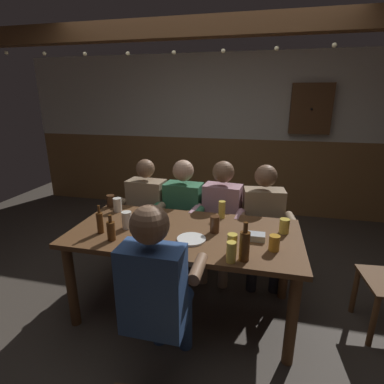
{
  "coord_description": "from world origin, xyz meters",
  "views": [
    {
      "loc": [
        0.57,
        -2.22,
        1.82
      ],
      "look_at": [
        0.0,
        0.21,
        1.03
      ],
      "focal_mm": 27.93,
      "sensor_mm": 36.0,
      "label": 1
    }
  ],
  "objects": [
    {
      "name": "back_wall_wainscot",
      "position": [
        0.0,
        2.57,
        0.6
      ],
      "size": [
        6.59,
        0.12,
        1.19
      ],
      "primitive_type": "cube",
      "color": "brown",
      "rests_on": "ground_plane"
    },
    {
      "name": "person_1",
      "position": [
        -0.22,
        0.63,
        0.67
      ],
      "size": [
        0.55,
        0.54,
        1.2
      ],
      "rotation": [
        0.0,
        0.0,
        3.07
      ],
      "color": "#33724C",
      "rests_on": "ground_plane"
    },
    {
      "name": "dining_table",
      "position": [
        0.0,
        -0.06,
        0.67
      ],
      "size": [
        1.87,
        0.91,
        0.77
      ],
      "color": "brown",
      "rests_on": "ground_plane"
    },
    {
      "name": "pint_glass_6",
      "position": [
        0.7,
        -0.22,
        0.83
      ],
      "size": [
        0.08,
        0.08,
        0.12
      ],
      "primitive_type": "cylinder",
      "color": "gold",
      "rests_on": "dining_table"
    },
    {
      "name": "plate_0",
      "position": [
        0.09,
        -0.2,
        0.78
      ],
      "size": [
        0.22,
        0.22,
        0.01
      ],
      "primitive_type": "cylinder",
      "color": "white",
      "rests_on": "dining_table"
    },
    {
      "name": "pint_glass_7",
      "position": [
        -0.87,
        0.33,
        0.83
      ],
      "size": [
        0.08,
        0.08,
        0.12
      ],
      "primitive_type": "cylinder",
      "color": "#4C2D19",
      "rests_on": "dining_table"
    },
    {
      "name": "person_4",
      "position": [
        0.0,
        -0.74,
        0.7
      ],
      "size": [
        0.52,
        0.52,
        1.27
      ],
      "rotation": [
        0.0,
        0.0,
        -0.01
      ],
      "color": "#2D4C84",
      "rests_on": "ground_plane"
    },
    {
      "name": "bottle_0",
      "position": [
        0.5,
        -0.41,
        0.88
      ],
      "size": [
        0.07,
        0.07,
        0.28
      ],
      "color": "#593314",
      "rests_on": "dining_table"
    },
    {
      "name": "pint_glass_3",
      "position": [
        -0.49,
        -0.11,
        0.84
      ],
      "size": [
        0.08,
        0.08,
        0.14
      ],
      "primitive_type": "cylinder",
      "color": "white",
      "rests_on": "dining_table"
    },
    {
      "name": "string_lights",
      "position": [
        0.0,
        0.43,
        2.21
      ],
      "size": [
        4.65,
        0.04,
        0.11
      ],
      "color": "#F9EAB2"
    },
    {
      "name": "back_wall_upper",
      "position": [
        0.0,
        2.57,
        1.82
      ],
      "size": [
        6.59,
        0.12,
        1.26
      ],
      "primitive_type": "cube",
      "color": "beige"
    },
    {
      "name": "bottle_2",
      "position": [
        -0.65,
        -0.24,
        0.86
      ],
      "size": [
        0.05,
        0.05,
        0.23
      ],
      "color": "#593314",
      "rests_on": "dining_table"
    },
    {
      "name": "pint_glass_0",
      "position": [
        0.24,
        -0.02,
        0.84
      ],
      "size": [
        0.08,
        0.08,
        0.14
      ],
      "primitive_type": "cylinder",
      "color": "#4C2D19",
      "rests_on": "dining_table"
    },
    {
      "name": "person_3",
      "position": [
        0.64,
        0.63,
        0.66
      ],
      "size": [
        0.57,
        0.55,
        1.19
      ],
      "rotation": [
        0.0,
        0.0,
        3.27
      ],
      "color": "#997F60",
      "rests_on": "ground_plane"
    },
    {
      "name": "pint_glass_5",
      "position": [
        0.26,
        0.29,
        0.85
      ],
      "size": [
        0.06,
        0.06,
        0.16
      ],
      "primitive_type": "cylinder",
      "color": "#E5C64C",
      "rests_on": "dining_table"
    },
    {
      "name": "bottle_1",
      "position": [
        -0.51,
        -0.34,
        0.85
      ],
      "size": [
        0.06,
        0.06,
        0.21
      ],
      "color": "#593314",
      "rests_on": "dining_table"
    },
    {
      "name": "person_2",
      "position": [
        0.2,
        0.63,
        0.67
      ],
      "size": [
        0.55,
        0.55,
        1.21
      ],
      "rotation": [
        0.0,
        0.0,
        3.03
      ],
      "color": "#B78493",
      "rests_on": "ground_plane"
    },
    {
      "name": "ground_plane",
      "position": [
        0.0,
        0.0,
        0.0
      ],
      "size": [
        7.91,
        7.91,
        0.0
      ],
      "primitive_type": "plane",
      "color": "#423A33"
    },
    {
      "name": "person_0",
      "position": [
        -0.63,
        0.62,
        0.66
      ],
      "size": [
        0.56,
        0.55,
        1.19
      ],
      "rotation": [
        0.0,
        0.0,
        3.07
      ],
      "color": "#997F60",
      "rests_on": "ground_plane"
    },
    {
      "name": "pint_glass_4",
      "position": [
        0.79,
        0.09,
        0.83
      ],
      "size": [
        0.08,
        0.08,
        0.12
      ],
      "primitive_type": "cylinder",
      "color": "#E5C64C",
      "rests_on": "dining_table"
    },
    {
      "name": "condiment_caddy",
      "position": [
        0.57,
        -0.08,
        0.8
      ],
      "size": [
        0.14,
        0.1,
        0.05
      ],
      "primitive_type": "cube",
      "color": "#B2B7BC",
      "rests_on": "dining_table"
    },
    {
      "name": "wall_dart_cabinet",
      "position": [
        1.21,
        2.44,
        1.66
      ],
      "size": [
        0.56,
        0.15,
        0.7
      ],
      "color": "brown"
    },
    {
      "name": "pint_glass_1",
      "position": [
        0.42,
        -0.45,
        0.84
      ],
      "size": [
        0.07,
        0.07,
        0.15
      ],
      "primitive_type": "cylinder",
      "color": "#E5C64C",
      "rests_on": "dining_table"
    },
    {
      "name": "pint_glass_8",
      "position": [
        -0.74,
        0.23,
        0.84
      ],
      "size": [
        0.08,
        0.08,
        0.13
      ],
      "primitive_type": "cylinder",
      "color": "white",
      "rests_on": "dining_table"
    },
    {
      "name": "pint_glass_2",
      "position": [
        0.42,
        -0.35,
        0.85
      ],
      "size": [
        0.07,
        0.07,
        0.15
      ],
      "primitive_type": "cylinder",
      "color": "#E5C64C",
      "rests_on": "dining_table"
    },
    {
      "name": "ceiling_beam",
      "position": [
        0.0,
        0.48,
        2.37
      ],
      "size": [
        5.94,
        0.14,
        0.16
      ],
      "primitive_type": "cube",
      "color": "brown"
    }
  ]
}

